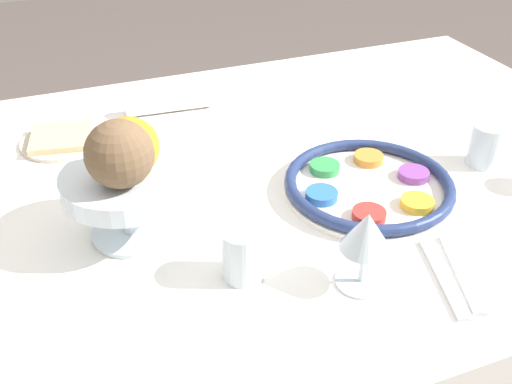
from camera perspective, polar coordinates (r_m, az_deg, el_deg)
name	(u,v)px	position (r m, az deg, el deg)	size (l,w,h in m)	color
dining_table	(255,317)	(1.30, -0.09, -11.83)	(1.56, 1.00, 0.71)	white
seder_plate	(369,185)	(1.04, 10.68, 0.63)	(0.29, 0.29, 0.03)	silver
wine_glass	(366,235)	(0.81, 10.46, -4.09)	(0.07, 0.07, 0.12)	silver
fruit_stand	(126,188)	(0.91, -12.26, 0.35)	(0.19, 0.19, 0.11)	silver
orange_fruit	(129,147)	(0.87, -11.96, 4.23)	(0.09, 0.09, 0.09)	orange
coconut	(119,154)	(0.84, -12.88, 3.54)	(0.10, 0.10, 0.10)	brown
bread_plate	(62,139)	(1.24, -18.01, 4.79)	(0.16, 0.16, 0.02)	beige
napkin_roll	(168,103)	(1.31, -8.35, 8.41)	(0.19, 0.05, 0.04)	white
cup_near	(486,145)	(1.17, 21.07, 4.19)	(0.06, 0.06, 0.08)	silver
cup_mid	(243,254)	(0.84, -1.25, -5.89)	(0.06, 0.06, 0.08)	silver
fork_left	(461,272)	(0.91, 18.95, -7.24)	(0.08, 0.16, 0.01)	silver
fork_right	(444,277)	(0.89, 17.43, -7.76)	(0.07, 0.17, 0.01)	silver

